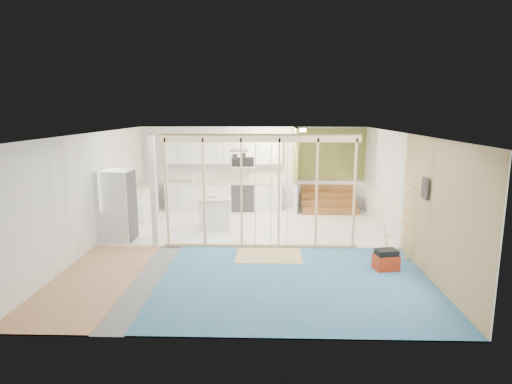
{
  "coord_description": "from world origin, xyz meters",
  "views": [
    {
      "loc": [
        0.48,
        -9.38,
        3.08
      ],
      "look_at": [
        0.19,
        0.6,
        1.18
      ],
      "focal_mm": 30.0,
      "sensor_mm": 36.0,
      "label": 1
    }
  ],
  "objects_px": {
    "fridge": "(117,206)",
    "island": "(214,213)",
    "ladder": "(394,220)",
    "toolbox": "(386,260)"
  },
  "relations": [
    {
      "from": "fridge",
      "to": "toolbox",
      "type": "relative_size",
      "value": 3.41
    },
    {
      "from": "island",
      "to": "ladder",
      "type": "height_order",
      "value": "ladder"
    },
    {
      "from": "toolbox",
      "to": "ladder",
      "type": "height_order",
      "value": "ladder"
    },
    {
      "from": "island",
      "to": "toolbox",
      "type": "distance_m",
      "value": 4.74
    },
    {
      "from": "fridge",
      "to": "ladder",
      "type": "xyz_separation_m",
      "value": [
        6.2,
        -1.19,
        0.01
      ]
    },
    {
      "from": "fridge",
      "to": "ladder",
      "type": "height_order",
      "value": "fridge"
    },
    {
      "from": "island",
      "to": "ladder",
      "type": "distance_m",
      "value": 4.67
    },
    {
      "from": "fridge",
      "to": "island",
      "type": "bearing_deg",
      "value": 28.67
    },
    {
      "from": "island",
      "to": "fridge",
      "type": "bearing_deg",
      "value": -161.16
    },
    {
      "from": "island",
      "to": "toolbox",
      "type": "height_order",
      "value": "island"
    }
  ]
}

